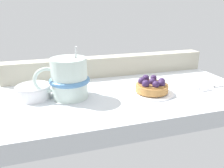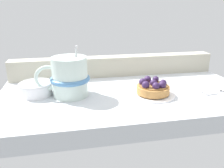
{
  "view_description": "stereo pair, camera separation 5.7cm",
  "coord_description": "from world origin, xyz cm",
  "px_view_note": "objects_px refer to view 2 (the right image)",
  "views": [
    {
      "loc": [
        -20.31,
        -53.79,
        21.97
      ],
      "look_at": [
        -4.31,
        -1.96,
        3.03
      ],
      "focal_mm": 36.97,
      "sensor_mm": 36.0,
      "label": 1
    },
    {
      "loc": [
        -14.75,
        -55.19,
        21.97
      ],
      "look_at": [
        -4.31,
        -1.96,
        3.03
      ],
      "focal_mm": 36.97,
      "sensor_mm": 36.0,
      "label": 2
    }
  ],
  "objects_px": {
    "dessert_plate": "(153,94)",
    "raspberry_tart": "(153,87)",
    "coffee_mug": "(69,77)",
    "sugar_bowl": "(36,88)"
  },
  "relations": [
    {
      "from": "dessert_plate",
      "to": "sugar_bowl",
      "type": "bearing_deg",
      "value": 168.62
    },
    {
      "from": "coffee_mug",
      "to": "sugar_bowl",
      "type": "relative_size",
      "value": 1.6
    },
    {
      "from": "coffee_mug",
      "to": "sugar_bowl",
      "type": "distance_m",
      "value": 0.09
    },
    {
      "from": "dessert_plate",
      "to": "raspberry_tart",
      "type": "bearing_deg",
      "value": -158.78
    },
    {
      "from": "coffee_mug",
      "to": "sugar_bowl",
      "type": "xyz_separation_m",
      "value": [
        -0.08,
        0.02,
        -0.03
      ]
    },
    {
      "from": "dessert_plate",
      "to": "raspberry_tart",
      "type": "xyz_separation_m",
      "value": [
        -0.0,
        -0.0,
        0.02
      ]
    },
    {
      "from": "raspberry_tart",
      "to": "coffee_mug",
      "type": "relative_size",
      "value": 0.62
    },
    {
      "from": "dessert_plate",
      "to": "coffee_mug",
      "type": "height_order",
      "value": "coffee_mug"
    },
    {
      "from": "dessert_plate",
      "to": "raspberry_tart",
      "type": "distance_m",
      "value": 0.02
    },
    {
      "from": "coffee_mug",
      "to": "raspberry_tart",
      "type": "bearing_deg",
      "value": -9.91
    }
  ]
}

